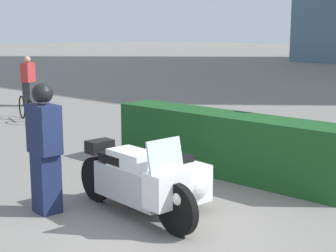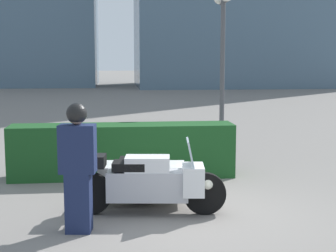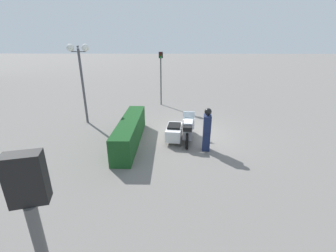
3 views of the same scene
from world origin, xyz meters
The scene contains 6 objects.
ground_plane centered at (0.00, 0.00, 0.00)m, with size 160.00×160.00×0.00m, color slate.
police_motorcycle centered at (-0.64, 0.46, 0.46)m, with size 2.38×1.37×1.16m.
officer_rider centered at (-1.70, -0.54, 0.94)m, with size 0.51×0.35×1.77m.
hedge_bush_curbside centered at (-1.04, 2.65, 0.53)m, with size 4.40×0.77×1.05m, color #19471E.
twin_lamp_post centered at (1.55, 5.47, 3.17)m, with size 0.36×1.10×4.07m.
traffic_light_near centered at (5.34, 1.59, 2.32)m, with size 0.22×0.28×3.55m.
Camera 3 is at (-10.00, 0.86, 4.14)m, focal length 24.00 mm.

